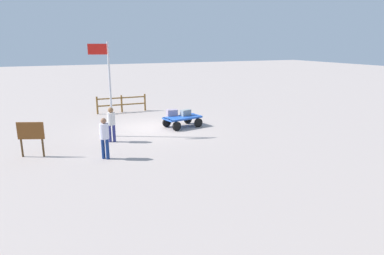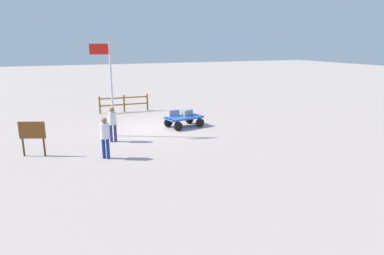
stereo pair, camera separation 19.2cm
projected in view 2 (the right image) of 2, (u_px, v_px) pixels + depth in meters
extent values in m
plane|color=#B4A299|center=(153.00, 128.00, 18.82)|extent=(120.00, 120.00, 0.00)
cube|color=blue|center=(184.00, 117.00, 18.91)|extent=(2.25, 1.42, 0.10)
cube|color=blue|center=(169.00, 120.00, 18.36)|extent=(0.28, 0.96, 0.10)
cylinder|color=black|center=(178.00, 126.00, 18.16)|extent=(0.52, 0.22, 0.50)
cylinder|color=black|center=(168.00, 123.00, 19.00)|extent=(0.52, 0.22, 0.50)
cylinder|color=black|center=(200.00, 123.00, 18.96)|extent=(0.52, 0.22, 0.50)
cylinder|color=black|center=(190.00, 119.00, 19.80)|extent=(0.52, 0.22, 0.50)
cube|color=gray|center=(174.00, 113.00, 19.11)|extent=(0.60, 0.41, 0.36)
cube|color=gray|center=(187.00, 113.00, 19.13)|extent=(0.65, 0.45, 0.34)
cylinder|color=navy|center=(115.00, 133.00, 16.15)|extent=(0.14, 0.14, 0.85)
cylinder|color=navy|center=(111.00, 133.00, 16.11)|extent=(0.14, 0.14, 0.85)
cylinder|color=silver|center=(112.00, 118.00, 15.95)|extent=(0.43, 0.43, 0.59)
sphere|color=#94653F|center=(112.00, 110.00, 15.85)|extent=(0.25, 0.25, 0.25)
cylinder|color=navy|center=(108.00, 149.00, 13.72)|extent=(0.14, 0.14, 0.87)
cylinder|color=navy|center=(104.00, 148.00, 13.78)|extent=(0.14, 0.14, 0.87)
cylinder|color=silver|center=(105.00, 131.00, 13.57)|extent=(0.53, 0.53, 0.63)
sphere|color=#8B5D42|center=(104.00, 121.00, 13.47)|extent=(0.23, 0.23, 0.23)
cylinder|color=silver|center=(112.00, 90.00, 16.65)|extent=(0.10, 0.10, 4.70)
cube|color=red|center=(99.00, 49.00, 15.97)|extent=(0.87, 0.22, 0.50)
cylinder|color=#4C3319|center=(44.00, 147.00, 14.09)|extent=(0.08, 0.08, 0.77)
cylinder|color=#4C3319|center=(23.00, 147.00, 14.06)|extent=(0.08, 0.08, 0.77)
cube|color=brown|center=(32.00, 130.00, 13.89)|extent=(1.03, 0.45, 0.72)
cylinder|color=brown|center=(147.00, 102.00, 23.59)|extent=(0.12, 0.12, 1.18)
cylinder|color=brown|center=(124.00, 104.00, 23.02)|extent=(0.12, 0.12, 1.18)
cylinder|color=brown|center=(100.00, 105.00, 22.44)|extent=(0.12, 0.12, 1.18)
cube|color=brown|center=(124.00, 98.00, 22.92)|extent=(3.27, 0.15, 0.08)
cube|color=brown|center=(124.00, 104.00, 23.03)|extent=(3.27, 0.15, 0.08)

